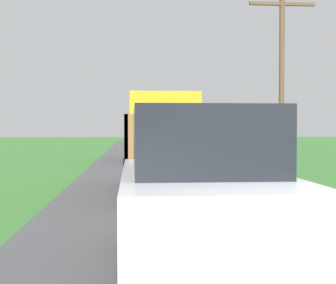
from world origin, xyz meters
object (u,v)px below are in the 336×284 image
(banana_truck_near, at_px, (167,139))
(following_car, at_px, (198,190))
(utility_pole_roadside, at_px, (282,75))
(banana_truck_far, at_px, (148,134))

(banana_truck_near, distance_m, following_car, 8.06)
(banana_truck_near, bearing_deg, utility_pole_roadside, 42.03)
(banana_truck_near, bearing_deg, banana_truck_far, 90.40)
(utility_pole_roadside, bearing_deg, following_car, -112.12)
(banana_truck_near, xyz_separation_m, following_car, (-0.27, -8.05, -0.41))
(utility_pole_roadside, relative_size, following_car, 1.70)
(banana_truck_far, bearing_deg, following_car, -90.51)
(utility_pole_roadside, bearing_deg, banana_truck_far, 119.77)
(banana_truck_near, relative_size, banana_truck_far, 1.00)
(utility_pole_roadside, distance_m, following_car, 13.57)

